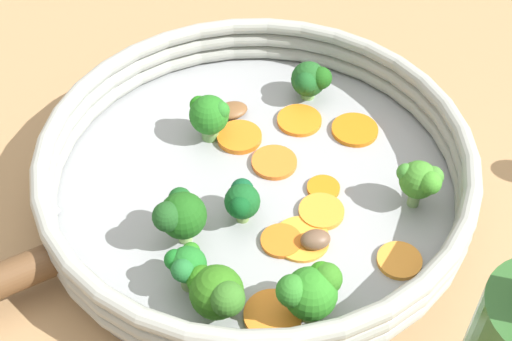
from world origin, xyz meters
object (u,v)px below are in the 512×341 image
at_px(skillet, 256,188).
at_px(broccoli_floret_2, 242,201).
at_px(broccoli_floret_5, 186,265).
at_px(carrot_slice_3, 321,211).
at_px(broccoli_floret_6, 180,215).
at_px(carrot_slice_0, 281,241).
at_px(carrot_slice_7, 299,120).
at_px(carrot_slice_1, 355,130).
at_px(broccoli_floret_1, 311,290).
at_px(mushroom_piece_1, 232,110).
at_px(mushroom_piece_0, 315,240).
at_px(broccoli_floret_7, 217,292).
at_px(broccoli_floret_0, 310,80).
at_px(carrot_slice_4, 306,237).
at_px(carrot_slice_2, 274,162).
at_px(carrot_slice_6, 323,188).
at_px(broccoli_floret_4, 421,180).
at_px(broccoli_floret_3, 209,115).
at_px(carrot_slice_5, 239,137).
at_px(carrot_slice_8, 273,315).

distance_m(skillet, broccoli_floret_2, 0.05).
distance_m(skillet, broccoli_floret_5, 0.12).
relative_size(carrot_slice_3, broccoli_floret_6, 0.76).
xyz_separation_m(carrot_slice_0, carrot_slice_7, (0.09, 0.11, 0.00)).
relative_size(carrot_slice_1, broccoli_floret_6, 0.86).
height_order(carrot_slice_0, broccoli_floret_2, broccoli_floret_2).
xyz_separation_m(broccoli_floret_1, mushroom_piece_1, (0.06, 0.22, -0.02)).
bearing_deg(mushroom_piece_0, broccoli_floret_7, -170.58).
bearing_deg(carrot_slice_7, carrot_slice_3, -113.03).
bearing_deg(carrot_slice_7, broccoli_floret_0, 42.53).
height_order(carrot_slice_4, broccoli_floret_6, broccoli_floret_6).
bearing_deg(broccoli_floret_7, broccoli_floret_2, 49.35).
height_order(carrot_slice_2, mushroom_piece_0, mushroom_piece_0).
height_order(carrot_slice_6, mushroom_piece_0, mushroom_piece_0).
distance_m(carrot_slice_2, broccoli_floret_5, 0.15).
bearing_deg(broccoli_floret_7, carrot_slice_7, 41.57).
bearing_deg(carrot_slice_0, carrot_slice_2, 62.69).
relative_size(carrot_slice_7, broccoli_floret_5, 1.02).
bearing_deg(broccoli_floret_2, broccoli_floret_4, -24.09).
distance_m(broccoli_floret_3, broccoli_floret_6, 0.12).
distance_m(carrot_slice_2, broccoli_floret_4, 0.13).
bearing_deg(broccoli_floret_6, carrot_slice_4, -28.97).
relative_size(broccoli_floret_1, mushroom_piece_0, 2.06).
relative_size(skillet, carrot_slice_1, 8.18).
bearing_deg(broccoli_floret_6, carrot_slice_1, 9.99).
relative_size(carrot_slice_2, carrot_slice_4, 0.89).
xyz_separation_m(carrot_slice_7, mushroom_piece_1, (-0.05, 0.04, 0.00)).
height_order(broccoli_floret_7, mushroom_piece_1, broccoli_floret_7).
xyz_separation_m(broccoli_floret_3, mushroom_piece_0, (0.01, -0.15, -0.02)).
height_order(skillet, broccoli_floret_7, broccoli_floret_7).
relative_size(skillet, broccoli_floret_4, 7.69).
bearing_deg(broccoli_floret_4, broccoli_floret_3, 124.83).
height_order(broccoli_floret_0, mushroom_piece_1, broccoli_floret_0).
relative_size(carrot_slice_4, broccoli_floret_4, 1.00).
relative_size(skillet, broccoli_floret_5, 8.54).
xyz_separation_m(carrot_slice_2, mushroom_piece_0, (-0.02, -0.09, 0.00)).
xyz_separation_m(carrot_slice_0, mushroom_piece_1, (0.04, 0.16, 0.00)).
xyz_separation_m(carrot_slice_7, broccoli_floret_5, (-0.17, -0.11, 0.02)).
xyz_separation_m(skillet, carrot_slice_5, (0.01, 0.05, 0.01)).
relative_size(carrot_slice_0, broccoli_floret_6, 0.67).
xyz_separation_m(carrot_slice_4, mushroom_piece_0, (0.00, -0.01, 0.01)).
bearing_deg(carrot_slice_4, carrot_slice_8, -141.01).
bearing_deg(mushroom_piece_1, broccoli_floret_5, -128.33).
height_order(carrot_slice_6, broccoli_floret_5, broccoli_floret_5).
bearing_deg(broccoli_floret_3, carrot_slice_1, -27.07).
bearing_deg(mushroom_piece_1, skillet, -105.26).
distance_m(broccoli_floret_4, mushroom_piece_0, 0.10).
relative_size(skillet, broccoli_floret_0, 9.12).
xyz_separation_m(broccoli_floret_1, mushroom_piece_0, (0.04, 0.05, -0.02)).
relative_size(broccoli_floret_7, mushroom_piece_0, 2.08).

